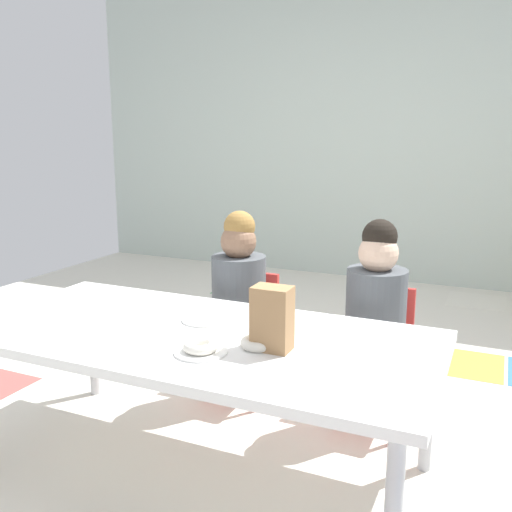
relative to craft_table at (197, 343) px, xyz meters
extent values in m
cube|color=silver|center=(-0.04, 0.60, -0.52)|extent=(5.70, 5.38, 0.02)
cube|color=silver|center=(0.41, 1.50, -0.51)|extent=(0.43, 0.43, 0.00)
cube|color=orange|center=(0.86, 1.50, -0.51)|extent=(0.43, 0.43, 0.00)
cube|color=silver|center=(0.86, 2.85, -0.51)|extent=(0.43, 0.43, 0.00)
cube|color=#478C51|center=(-0.94, 2.40, -0.51)|extent=(0.43, 0.43, 0.00)
cube|color=#B2C1B7|center=(-0.04, 3.29, 0.86)|extent=(5.70, 0.10, 2.75)
cube|color=white|center=(0.00, 0.00, 0.03)|extent=(1.76, 0.82, 0.04)
cylinder|color=#B2B2B7|center=(-0.80, 0.35, -0.25)|extent=(0.05, 0.05, 0.52)
cylinder|color=#B2B2B7|center=(0.80, 0.35, -0.25)|extent=(0.05, 0.05, 0.52)
cube|color=red|center=(-0.13, 0.63, -0.21)|extent=(0.32, 0.30, 0.03)
cube|color=red|center=(-0.13, 0.78, -0.06)|extent=(0.29, 0.02, 0.30)
cylinder|color=#4C5156|center=(-0.13, 0.63, 0.01)|extent=(0.31, 0.31, 0.38)
sphere|color=#8C664C|center=(-0.13, 0.63, 0.27)|extent=(0.17, 0.17, 0.17)
sphere|color=olive|center=(-0.13, 0.64, 0.34)|extent=(0.15, 0.15, 0.15)
cylinder|color=red|center=(-0.27, 0.50, -0.36)|extent=(0.02, 0.02, 0.28)
cylinder|color=red|center=(0.01, 0.50, -0.36)|extent=(0.02, 0.02, 0.28)
cylinder|color=red|center=(-0.27, 0.76, -0.36)|extent=(0.02, 0.02, 0.28)
cylinder|color=red|center=(0.01, 0.76, -0.36)|extent=(0.02, 0.02, 0.28)
cube|color=red|center=(0.53, 0.63, -0.21)|extent=(0.32, 0.30, 0.03)
cube|color=red|center=(0.53, 0.78, -0.06)|extent=(0.29, 0.02, 0.30)
cylinder|color=#4C5156|center=(0.53, 0.63, 0.01)|extent=(0.33, 0.33, 0.38)
sphere|color=beige|center=(0.53, 0.63, 0.27)|extent=(0.17, 0.17, 0.17)
sphere|color=black|center=(0.53, 0.64, 0.34)|extent=(0.15, 0.15, 0.15)
cylinder|color=red|center=(0.39, 0.50, -0.36)|extent=(0.02, 0.02, 0.28)
cylinder|color=red|center=(0.67, 0.50, -0.36)|extent=(0.02, 0.02, 0.28)
cylinder|color=red|center=(0.39, 0.76, -0.36)|extent=(0.02, 0.02, 0.28)
cylinder|color=red|center=(0.67, 0.76, -0.36)|extent=(0.02, 0.02, 0.28)
cube|color=#9E754C|center=(0.32, -0.04, 0.15)|extent=(0.13, 0.09, 0.22)
cylinder|color=white|center=(0.12, -0.17, 0.05)|extent=(0.18, 0.18, 0.01)
cylinder|color=white|center=(-0.03, 0.13, 0.05)|extent=(0.18, 0.18, 0.01)
torus|color=white|center=(0.12, -0.17, 0.07)|extent=(0.12, 0.12, 0.03)
torus|color=white|center=(0.27, -0.05, 0.06)|extent=(0.12, 0.12, 0.03)
camera|label=1|loc=(1.00, -1.70, 0.75)|focal=39.23mm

